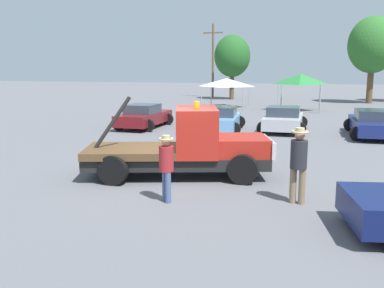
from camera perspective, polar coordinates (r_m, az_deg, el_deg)
ground_plane at (r=13.48m, az=-2.05°, el=-4.29°), size 160.00×160.00×0.00m
tow_truck at (r=13.28m, az=-0.57°, el=-0.43°), size 6.05×3.56×2.51m
person_near_truck at (r=10.88m, az=14.03°, el=-1.99°), size 0.43×0.43×1.92m
person_at_hood at (r=10.72m, az=-3.44°, el=-2.54°), size 0.38×0.38×1.71m
parked_car_maroon at (r=24.37m, az=-6.43°, el=3.70°), size 2.45×4.45×1.34m
parked_car_skyblue at (r=22.85m, az=3.79°, el=3.31°), size 2.64×4.41×1.34m
parked_car_silver at (r=23.33m, az=12.10°, el=3.25°), size 2.48×4.22×1.34m
parked_car_navy at (r=22.87m, az=22.92°, el=2.54°), size 2.47×4.81×1.34m
canopy_tent_white at (r=36.79m, az=4.61°, el=8.19°), size 3.54×3.54×2.47m
canopy_tent_green at (r=34.59m, az=14.26°, el=8.40°), size 3.13×3.13×2.90m
tree_left at (r=46.09m, az=5.39°, el=11.57°), size 3.78×3.78×6.76m
tree_center at (r=44.26m, az=22.97°, el=12.04°), size 4.53×4.53×8.08m
traffic_cone at (r=17.24m, az=1.25°, el=-0.23°), size 0.40×0.40×0.55m
utility_pole at (r=48.84m, az=2.81°, el=11.29°), size 2.20×0.24×8.14m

